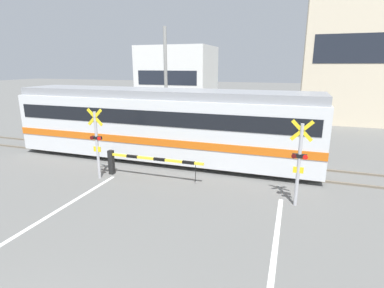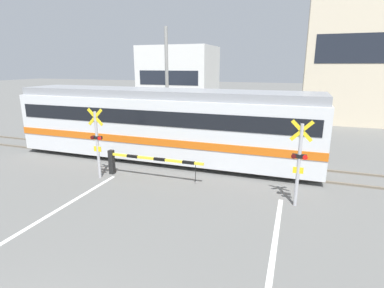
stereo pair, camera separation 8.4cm
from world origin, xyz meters
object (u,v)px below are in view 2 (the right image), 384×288
(crossing_barrier_near, at_px, (135,160))
(crossing_signal_left, at_px, (97,141))
(crossing_signal_right, at_px, (299,160))
(pedestrian, at_px, (248,121))
(commuter_train, at_px, (162,123))
(crossing_barrier_far, at_px, (271,139))

(crossing_barrier_near, bearing_deg, crossing_signal_left, -156.60)
(crossing_signal_right, xyz_separation_m, pedestrian, (-3.12, 9.66, -0.62))
(crossing_signal_left, distance_m, pedestrian, 10.63)
(crossing_signal_right, height_order, pedestrian, crossing_signal_right)
(commuter_train, distance_m, pedestrian, 7.23)
(crossing_barrier_near, height_order, crossing_barrier_far, same)
(crossing_barrier_near, distance_m, crossing_signal_left, 1.68)
(pedestrian, bearing_deg, crossing_barrier_far, -63.75)
(commuter_train, height_order, crossing_barrier_far, commuter_train)
(crossing_barrier_near, relative_size, crossing_signal_right, 1.46)
(commuter_train, bearing_deg, crossing_barrier_far, 30.84)
(commuter_train, distance_m, crossing_barrier_near, 2.80)
(crossing_barrier_near, xyz_separation_m, pedestrian, (3.07, 9.08, 0.24))
(crossing_barrier_near, relative_size, crossing_barrier_far, 1.00)
(commuter_train, distance_m, crossing_signal_left, 3.44)
(commuter_train, relative_size, crossing_signal_right, 5.10)
(pedestrian, bearing_deg, commuter_train, -115.12)
(crossing_barrier_far, relative_size, crossing_signal_right, 1.46)
(crossing_barrier_far, bearing_deg, crossing_barrier_near, -131.58)
(crossing_barrier_far, bearing_deg, pedestrian, 116.25)
(pedestrian, bearing_deg, crossing_signal_right, -72.13)
(crossing_barrier_far, xyz_separation_m, pedestrian, (-1.78, 3.62, 0.24))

